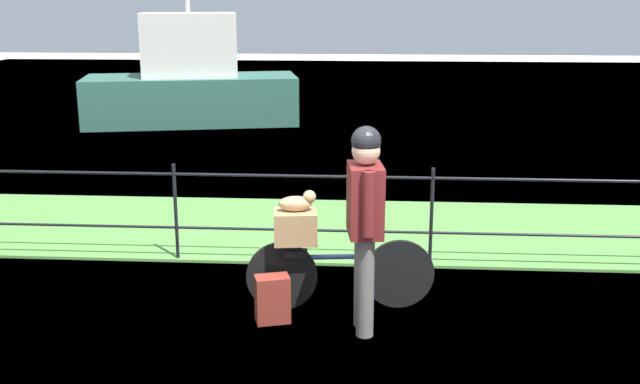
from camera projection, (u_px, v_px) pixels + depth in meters
name	position (u px, v px, depth m)	size (l,w,h in m)	color
ground_plane	(280.00, 349.00, 5.76)	(60.00, 60.00, 0.00)	beige
grass_strip	(311.00, 228.00, 8.71)	(27.00, 2.40, 0.03)	#569342
harbor_water	(341.00, 117.00, 16.78)	(30.00, 30.00, 0.00)	slate
iron_fence	(302.00, 207.00, 7.46)	(18.04, 0.04, 1.02)	black
bicycle_main	(338.00, 273.00, 6.44)	(1.62, 0.27, 0.61)	black
wooden_crate	(295.00, 227.00, 6.31)	(0.36, 0.29, 0.28)	#A87F51
terrier_dog	(298.00, 202.00, 6.26)	(0.32, 0.17, 0.18)	tan
cyclist_person	(365.00, 212.00, 5.84)	(0.31, 0.54, 1.68)	slate
backpack_on_paving	(272.00, 299.00, 6.21)	(0.28, 0.18, 0.40)	maroon
moored_boat_near	(191.00, 84.00, 15.77)	(4.65, 2.55, 3.90)	#336656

